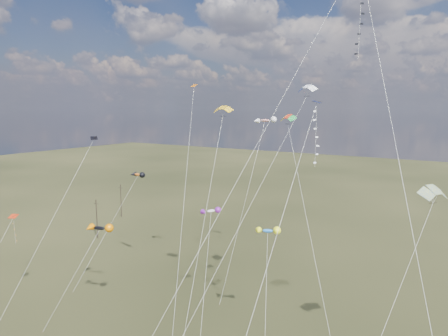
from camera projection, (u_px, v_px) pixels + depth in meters
The scene contains 17 objects.
utility_pole_near at pixel (97, 219), 80.27m from camera, with size 1.40×0.20×8.00m.
utility_pole_far at pixel (121, 200), 96.20m from camera, with size 1.40×0.20×8.00m.
diamond_black_high at pixel (365, 34), 30.56m from camera, with size 12.31×16.76×37.03m.
diamond_navy_tall at pixel (341, 6), 39.62m from camera, with size 12.40×28.00×42.44m.
diamond_black_mid at pixel (57, 209), 42.47m from camera, with size 6.41×11.98×23.07m.
diamond_red_low at pixel (12, 233), 51.47m from camera, with size 2.06×8.01×12.52m.
diamond_navy_right at pixel (310, 151), 33.64m from camera, with size 0.78×22.50×26.77m.
diamond_orange_center at pixel (187, 167), 47.59m from camera, with size 11.24×19.51×29.31m.
parafoil_yellow at pixel (223, 109), 46.40m from camera, with size 4.48×14.42×26.77m.
parafoil_blue_white at pixel (306, 88), 43.42m from camera, with size 8.15×19.89×29.03m.
parafoil_striped at pixel (434, 190), 34.62m from camera, with size 5.85×13.43×19.88m.
parafoil_tricolor at pixel (288, 118), 45.90m from camera, with size 13.84×16.13×25.72m.
novelty_black_orange at pixel (99, 228), 48.71m from camera, with size 4.89×7.45×12.21m.
novelty_orange_black at pixel (137, 175), 61.79m from camera, with size 4.52×11.36×16.43m.
novelty_white_purple at pixel (211, 212), 48.99m from camera, with size 5.35×10.13×14.00m.
novelty_redwhite_stripe at pixel (265, 121), 62.17m from camera, with size 3.63×15.21×24.79m.
novelty_blue_yellow at pixel (268, 231), 43.41m from camera, with size 5.23×9.39×13.39m.
Camera 1 is at (25.39, -21.97, 26.11)m, focal length 32.00 mm.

